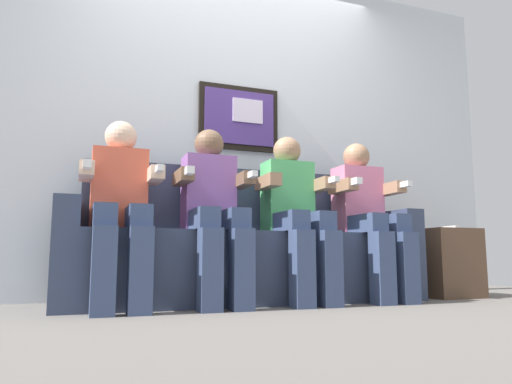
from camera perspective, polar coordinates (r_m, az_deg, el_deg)
The scene contains 9 objects.
ground_plane at distance 2.89m, azimuth 1.07°, elevation -13.51°, with size 6.18×6.18×0.00m, color #66605B.
back_wall_assembly at distance 3.73m, azimuth -3.30°, elevation 7.98°, with size 4.75×0.10×2.60m.
couch at distance 3.18m, azimuth -1.13°, elevation -7.35°, with size 2.35×0.58×0.90m.
person_leftmost at distance 2.86m, azimuth -15.79°, elevation -1.11°, with size 0.46×0.56×1.11m.
person_left_center at distance 2.95m, azimuth -5.07°, elevation -1.58°, with size 0.46×0.56×1.11m.
person_right_center at distance 3.14m, azimuth 4.66°, elevation -1.97°, with size 0.46×0.56×1.11m.
person_rightmost at distance 3.41m, azimuth 13.07°, elevation -2.24°, with size 0.46×0.56×1.11m.
side_table_right at distance 3.88m, azimuth 21.45°, elevation -7.81°, with size 0.40×0.40×0.50m.
spare_remote_on_table at distance 3.85m, azimuth 22.08°, elevation -3.91°, with size 0.04×0.13×0.02m, color white.
Camera 1 is at (-1.06, -2.67, 0.29)m, focal length 33.79 mm.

